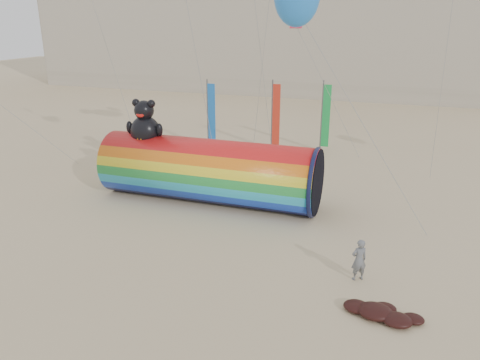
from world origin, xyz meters
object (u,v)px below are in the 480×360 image
(windsock_assembly, at_px, (209,169))
(kite_handler, at_px, (359,260))
(fabric_bundle, at_px, (381,313))
(hotel_building, at_px, (261,9))

(windsock_assembly, distance_m, kite_handler, 10.18)
(windsock_assembly, relative_size, fabric_bundle, 4.45)
(hotel_building, distance_m, kite_handler, 51.56)
(windsock_assembly, distance_m, fabric_bundle, 12.33)
(hotel_building, xyz_separation_m, windsock_assembly, (9.77, -41.68, -8.53))
(hotel_building, height_order, fabric_bundle, hotel_building)
(hotel_building, xyz_separation_m, fabric_bundle, (19.19, -49.47, -10.14))
(fabric_bundle, bearing_deg, kite_handler, 114.46)
(windsock_assembly, height_order, kite_handler, windsock_assembly)
(kite_handler, xyz_separation_m, fabric_bundle, (0.99, -2.17, -0.66))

